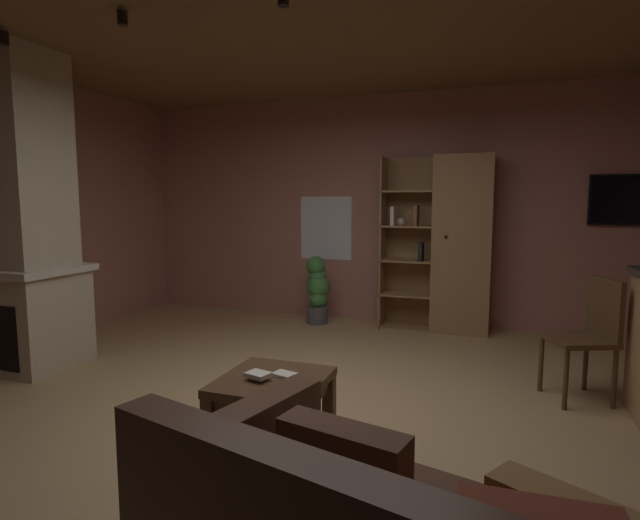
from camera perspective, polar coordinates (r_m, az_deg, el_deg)
The scene contains 13 objects.
floor at distance 3.67m, azimuth -2.17°, elevation -17.39°, with size 6.55×6.00×0.02m, color tan.
wall_back at distance 6.27m, azimuth 8.03°, elevation 5.62°, with size 6.67×0.06×2.76m, color #AD7060.
window_pane_back at distance 6.46m, azimuth 0.67°, elevation 3.61°, with size 0.68×0.01×0.80m, color white.
stone_fireplace at distance 5.18m, azimuth -30.59°, elevation 3.09°, with size 0.92×0.81×2.76m.
bookshelf_cabinet at distance 5.91m, azimuth 14.87°, elevation 1.63°, with size 1.22×0.41×1.99m.
coffee_table at distance 3.08m, azimuth -5.37°, elevation -14.65°, with size 0.60×0.63×0.46m.
table_book_0 at distance 3.06m, azimuth -4.01°, elevation -12.75°, with size 0.13×0.10×0.02m, color beige.
table_book_1 at distance 3.01m, azimuth -6.97°, elevation -12.68°, with size 0.13×0.10×0.03m, color beige.
dining_chair at distance 4.29m, azimuth 28.03°, elevation -7.02°, with size 0.55×0.55×0.92m.
potted_floor_plant at distance 6.17m, azimuth -0.28°, elevation -3.27°, with size 0.29×0.29×0.82m.
wall_mounted_tv at distance 6.23m, azimuth 32.30°, elevation 5.74°, with size 0.95×0.06×0.53m.
track_light_spot_0 at distance 4.72m, azimuth -32.03°, elevation 20.43°, with size 0.07×0.07×0.09m, color black.
track_light_spot_1 at distance 3.93m, azimuth -21.35°, elevation 24.02°, with size 0.07×0.07×0.09m, color black.
Camera 1 is at (1.24, -3.11, 1.49)m, focal length 28.44 mm.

